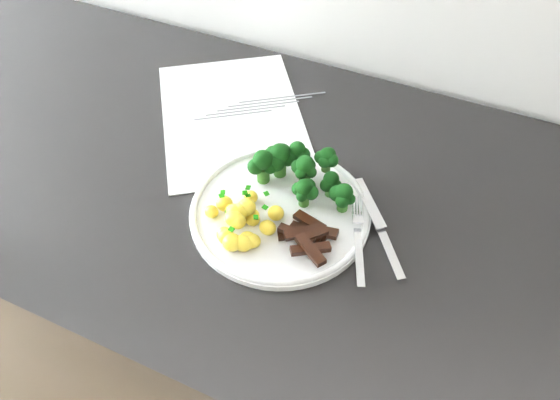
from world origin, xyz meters
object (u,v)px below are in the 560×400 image
object	(u,v)px
beef_strips	(308,235)
recipe_paper	(232,116)
broccoli	(300,169)
counter	(305,354)
potatoes	(241,221)
fork	(359,243)
knife	(384,238)
plate	(280,211)

from	to	relation	value
beef_strips	recipe_paper	bearing A→B (deg)	138.14
broccoli	recipe_paper	bearing A→B (deg)	147.54
broccoli	counter	bearing A→B (deg)	-23.82
potatoes	beef_strips	world-z (taller)	potatoes
counter	fork	size ratio (longest dim) A/B	17.68
fork	knife	size ratio (longest dim) A/B	0.97
broccoli	potatoes	world-z (taller)	broccoli
broccoli	beef_strips	xyz separation A→B (m)	(0.05, -0.09, -0.02)
recipe_paper	fork	xyz separation A→B (m)	(0.28, -0.17, 0.02)
counter	potatoes	size ratio (longest dim) A/B	24.27
recipe_paper	potatoes	xyz separation A→B (m)	(0.13, -0.21, 0.02)
counter	fork	distance (m)	0.50
beef_strips	fork	bearing A→B (deg)	14.18
plate	knife	world-z (taller)	knife
broccoli	potatoes	xyz separation A→B (m)	(-0.04, -0.11, -0.02)
recipe_paper	fork	bearing A→B (deg)	-32.20
plate	fork	world-z (taller)	fork
plate	fork	xyz separation A→B (m)	(0.12, -0.02, 0.01)
recipe_paper	knife	size ratio (longest dim) A/B	2.67
recipe_paper	potatoes	world-z (taller)	potatoes
counter	recipe_paper	world-z (taller)	recipe_paper
potatoes	counter	bearing A→B (deg)	51.31
counter	knife	size ratio (longest dim) A/B	17.17
broccoli	beef_strips	size ratio (longest dim) A/B	1.83
recipe_paper	plate	bearing A→B (deg)	-45.05
counter	plate	xyz separation A→B (m)	(-0.04, -0.04, 0.48)
plate	broccoli	bearing A→B (deg)	84.61
counter	recipe_paper	distance (m)	0.53
broccoli	knife	world-z (taller)	broccoli
recipe_paper	fork	distance (m)	0.33
fork	knife	bearing A→B (deg)	46.74
potatoes	plate	bearing A→B (deg)	55.99
fork	broccoli	bearing A→B (deg)	148.19
plate	potatoes	bearing A→B (deg)	-124.01
fork	counter	bearing A→B (deg)	145.20
broccoli	potatoes	size ratio (longest dim) A/B	1.53
counter	beef_strips	bearing A→B (deg)	-77.91
recipe_paper	broccoli	bearing A→B (deg)	-32.46
recipe_paper	beef_strips	xyz separation A→B (m)	(0.21, -0.19, 0.02)
potatoes	broccoli	bearing A→B (deg)	69.61
broccoli	beef_strips	distance (m)	0.10
beef_strips	fork	world-z (taller)	beef_strips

